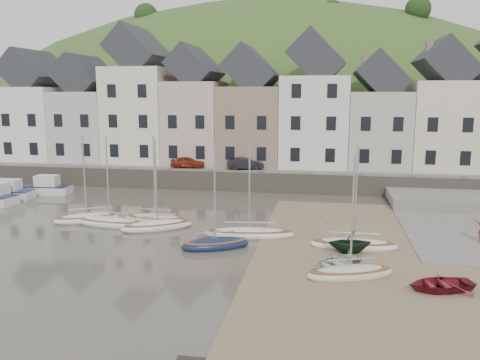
% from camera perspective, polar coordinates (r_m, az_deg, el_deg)
% --- Properties ---
extents(ground, '(160.00, 160.00, 0.00)m').
position_cam_1_polar(ground, '(29.22, -2.06, -7.86)').
color(ground, '#484339').
rests_on(ground, ground).
extents(quay_land, '(90.00, 30.00, 1.50)m').
position_cam_1_polar(quay_land, '(60.03, 4.30, 2.21)').
color(quay_land, '#365522').
rests_on(quay_land, ground).
extents(quay_street, '(70.00, 7.00, 0.10)m').
position_cam_1_polar(quay_street, '(48.60, 2.96, 1.30)').
color(quay_street, slate).
rests_on(quay_street, quay_land).
extents(seawall, '(70.00, 1.20, 1.80)m').
position_cam_1_polar(seawall, '(45.29, 2.41, -0.19)').
color(seawall, slate).
rests_on(seawall, ground).
extents(beach, '(18.00, 26.00, 0.06)m').
position_cam_1_polar(beach, '(29.09, 19.91, -8.51)').
color(beach, '#7B664B').
rests_on(beach, ground).
extents(slipway, '(8.00, 18.00, 0.12)m').
position_cam_1_polar(slipway, '(37.44, 23.90, -4.60)').
color(slipway, slate).
rests_on(slipway, ground).
extents(hillside, '(134.40, 84.00, 84.00)m').
position_cam_1_polar(hillside, '(91.90, 2.78, -6.94)').
color(hillside, '#365522').
rests_on(hillside, ground).
extents(townhouse_terrace, '(61.05, 8.00, 13.93)m').
position_cam_1_polar(townhouse_terrace, '(51.36, 5.47, 8.22)').
color(townhouse_terrace, white).
rests_on(townhouse_terrace, quay_land).
extents(sailboat_0, '(5.41, 2.12, 6.32)m').
position_cam_1_polar(sailboat_0, '(34.94, -14.79, -4.73)').
color(sailboat_0, silver).
rests_on(sailboat_0, ground).
extents(sailboat_1, '(4.63, 3.56, 6.32)m').
position_cam_1_polar(sailboat_1, '(36.50, -17.26, -4.21)').
color(sailboat_1, silver).
rests_on(sailboat_1, ground).
extents(sailboat_2, '(4.67, 1.82, 6.32)m').
position_cam_1_polar(sailboat_2, '(35.16, -9.70, -4.44)').
color(sailboat_2, beige).
rests_on(sailboat_2, ground).
extents(sailboat_3, '(4.90, 3.78, 6.32)m').
position_cam_1_polar(sailboat_3, '(33.43, -9.51, -5.20)').
color(sailboat_3, silver).
rests_on(sailboat_3, ground).
extents(sailboat_4, '(5.88, 2.22, 6.32)m').
position_cam_1_polar(sailboat_4, '(31.29, 1.08, -6.14)').
color(sailboat_4, silver).
rests_on(sailboat_4, ground).
extents(sailboat_5, '(4.34, 3.11, 6.32)m').
position_cam_1_polar(sailboat_5, '(29.19, -2.87, -7.34)').
color(sailboat_5, '#141F41').
rests_on(sailboat_5, ground).
extents(sailboat_6, '(5.13, 1.65, 6.32)m').
position_cam_1_polar(sailboat_6, '(29.77, 13.01, -7.26)').
color(sailboat_6, silver).
rests_on(sailboat_6, ground).
extents(sailboat_7, '(4.72, 2.95, 6.32)m').
position_cam_1_polar(sailboat_7, '(25.31, 12.58, -10.38)').
color(sailboat_7, beige).
rests_on(sailboat_7, ground).
extents(motorboat_0, '(5.64, 2.11, 1.70)m').
position_cam_1_polar(motorboat_0, '(46.82, -25.73, -1.25)').
color(motorboat_0, silver).
rests_on(motorboat_0, ground).
extents(motorboat_2, '(5.68, 2.17, 1.70)m').
position_cam_1_polar(motorboat_2, '(47.69, -21.93, -0.79)').
color(motorboat_2, silver).
rests_on(motorboat_2, ground).
extents(rowboat_white, '(3.77, 3.77, 0.64)m').
position_cam_1_polar(rowboat_white, '(26.10, 10.91, -9.40)').
color(rowboat_white, beige).
rests_on(rowboat_white, beach).
extents(rowboat_green, '(2.72, 2.45, 1.27)m').
position_cam_1_polar(rowboat_green, '(28.72, 12.53, -6.98)').
color(rowboat_green, black).
rests_on(rowboat_green, beach).
extents(rowboat_red, '(3.53, 2.95, 0.63)m').
position_cam_1_polar(rowboat_red, '(24.86, 22.09, -11.03)').
color(rowboat_red, maroon).
rests_on(rowboat_red, beach).
extents(car_left, '(3.47, 1.69, 1.14)m').
position_cam_1_polar(car_left, '(49.05, -6.06, 2.07)').
color(car_left, maroon).
rests_on(car_left, quay_street).
extents(car_right, '(3.72, 2.17, 1.16)m').
position_cam_1_polar(car_right, '(47.79, 0.61, 1.92)').
color(car_right, black).
rests_on(car_right, quay_street).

